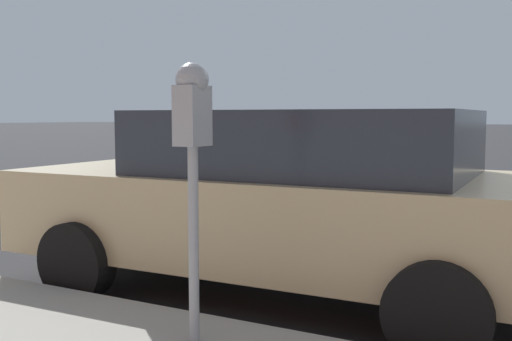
# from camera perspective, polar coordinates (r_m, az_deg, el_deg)

# --- Properties ---
(ground_plane) EXTENTS (220.00, 220.00, 0.00)m
(ground_plane) POSITION_cam_1_polar(r_m,az_deg,el_deg) (5.78, 14.33, -9.72)
(ground_plane) COLOR #2B2B2D
(parking_meter) EXTENTS (0.21, 0.19, 1.60)m
(parking_meter) POSITION_cam_1_polar(r_m,az_deg,el_deg) (3.40, -6.06, 3.88)
(parking_meter) COLOR gray
(parking_meter) RESTS_ON sidewalk
(car_tan) EXTENTS (2.24, 4.55, 1.52)m
(car_tan) POSITION_cam_1_polar(r_m,az_deg,el_deg) (4.94, 3.44, -2.60)
(car_tan) COLOR tan
(car_tan) RESTS_ON ground_plane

